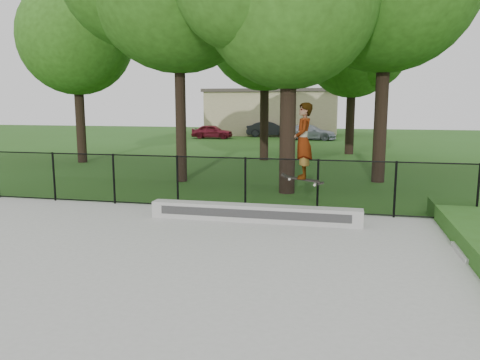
{
  "coord_description": "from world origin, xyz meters",
  "views": [
    {
      "loc": [
        4.62,
        -6.69,
        3.05
      ],
      "look_at": [
        2.22,
        4.2,
        1.2
      ],
      "focal_mm": 35.0,
      "sensor_mm": 36.0,
      "label": 1
    }
  ],
  "objects_px": {
    "skater_airborne": "(303,142)",
    "car_a": "(212,132)",
    "grind_ledge": "(254,213)",
    "car_b": "(270,129)",
    "car_c": "(310,132)"
  },
  "relations": [
    {
      "from": "car_a",
      "to": "skater_airborne",
      "type": "bearing_deg",
      "value": -161.19
    },
    {
      "from": "grind_ledge",
      "to": "car_b",
      "type": "height_order",
      "value": "car_b"
    },
    {
      "from": "grind_ledge",
      "to": "car_c",
      "type": "bearing_deg",
      "value": 91.14
    },
    {
      "from": "car_b",
      "to": "car_c",
      "type": "height_order",
      "value": "car_b"
    },
    {
      "from": "skater_airborne",
      "to": "car_a",
      "type": "bearing_deg",
      "value": 110.02
    },
    {
      "from": "grind_ledge",
      "to": "car_b",
      "type": "bearing_deg",
      "value": 98.07
    },
    {
      "from": "car_c",
      "to": "grind_ledge",
      "type": "bearing_deg",
      "value": -172.59
    },
    {
      "from": "grind_ledge",
      "to": "car_a",
      "type": "bearing_deg",
      "value": 107.9
    },
    {
      "from": "grind_ledge",
      "to": "skater_airborne",
      "type": "height_order",
      "value": "skater_airborne"
    },
    {
      "from": "car_a",
      "to": "skater_airborne",
      "type": "xyz_separation_m",
      "value": [
        10.06,
        -27.61,
        1.53
      ]
    },
    {
      "from": "car_a",
      "to": "skater_airborne",
      "type": "distance_m",
      "value": 29.42
    },
    {
      "from": "grind_ledge",
      "to": "car_a",
      "type": "xyz_separation_m",
      "value": [
        -8.84,
        27.35,
        0.32
      ]
    },
    {
      "from": "skater_airborne",
      "to": "car_b",
      "type": "bearing_deg",
      "value": 100.23
    },
    {
      "from": "grind_ledge",
      "to": "skater_airborne",
      "type": "bearing_deg",
      "value": -11.76
    },
    {
      "from": "car_b",
      "to": "car_c",
      "type": "xyz_separation_m",
      "value": [
        3.76,
        -2.72,
        -0.06
      ]
    }
  ]
}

